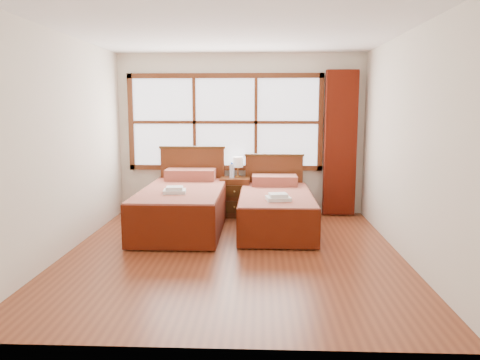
{
  "coord_description": "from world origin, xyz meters",
  "views": [
    {
      "loc": [
        0.32,
        -5.41,
        1.73
      ],
      "look_at": [
        0.06,
        0.7,
        0.79
      ],
      "focal_mm": 35.0,
      "sensor_mm": 36.0,
      "label": 1
    }
  ],
  "objects": [
    {
      "name": "floor",
      "position": [
        0.0,
        0.0,
        0.0
      ],
      "size": [
        4.5,
        4.5,
        0.0
      ],
      "primitive_type": "plane",
      "color": "brown",
      "rests_on": "ground"
    },
    {
      "name": "wall_left",
      "position": [
        -2.0,
        0.0,
        1.3
      ],
      "size": [
        0.0,
        4.5,
        4.5
      ],
      "primitive_type": "plane",
      "rotation": [
        1.57,
        0.0,
        1.57
      ],
      "color": "silver",
      "rests_on": "floor"
    },
    {
      "name": "bottle_near",
      "position": [
        -0.12,
        1.96,
        0.73
      ],
      "size": [
        0.06,
        0.06,
        0.23
      ],
      "color": "silver",
      "rests_on": "nightstand"
    },
    {
      "name": "towels_right",
      "position": [
        0.56,
        0.62,
        0.57
      ],
      "size": [
        0.35,
        0.31,
        0.09
      ],
      "rotation": [
        0.0,
        0.0,
        0.16
      ],
      "color": "white",
      "rests_on": "bed_right"
    },
    {
      "name": "window",
      "position": [
        -0.25,
        2.21,
        1.5
      ],
      "size": [
        3.16,
        0.06,
        1.56
      ],
      "color": "white",
      "rests_on": "wall_back"
    },
    {
      "name": "bed_right",
      "position": [
        0.55,
        1.2,
        0.3
      ],
      "size": [
        1.03,
        2.05,
        1.0
      ],
      "color": "#43260E",
      "rests_on": "floor"
    },
    {
      "name": "lamp",
      "position": [
        -0.04,
        2.1,
        0.85
      ],
      "size": [
        0.17,
        0.17,
        0.32
      ],
      "color": "#BD823C",
      "rests_on": "nightstand"
    },
    {
      "name": "wall_back",
      "position": [
        0.0,
        2.25,
        1.3
      ],
      "size": [
        4.0,
        0.0,
        4.0
      ],
      "primitive_type": "plane",
      "rotation": [
        1.57,
        0.0,
        0.0
      ],
      "color": "silver",
      "rests_on": "floor"
    },
    {
      "name": "towels_left",
      "position": [
        -0.83,
        0.74,
        0.63
      ],
      "size": [
        0.33,
        0.29,
        0.09
      ],
      "rotation": [
        0.0,
        0.0,
        0.12
      ],
      "color": "white",
      "rests_on": "bed_left"
    },
    {
      "name": "wall_right",
      "position": [
        2.0,
        0.0,
        1.3
      ],
      "size": [
        0.0,
        4.5,
        4.5
      ],
      "primitive_type": "plane",
      "rotation": [
        1.57,
        0.0,
        -1.57
      ],
      "color": "silver",
      "rests_on": "floor"
    },
    {
      "name": "nightstand",
      "position": [
        -0.08,
        1.99,
        0.31
      ],
      "size": [
        0.47,
        0.46,
        0.63
      ],
      "color": "#582A13",
      "rests_on": "floor"
    },
    {
      "name": "bottle_far",
      "position": [
        -0.13,
        1.95,
        0.74
      ],
      "size": [
        0.07,
        0.07,
        0.25
      ],
      "color": "silver",
      "rests_on": "nightstand"
    },
    {
      "name": "curtain",
      "position": [
        1.6,
        2.11,
        1.17
      ],
      "size": [
        0.5,
        0.16,
        2.3
      ],
      "primitive_type": "cube",
      "color": "#5A1509",
      "rests_on": "wall_back"
    },
    {
      "name": "ceiling",
      "position": [
        0.0,
        0.0,
        2.6
      ],
      "size": [
        4.5,
        4.5,
        0.0
      ],
      "primitive_type": "plane",
      "rotation": [
        3.14,
        0.0,
        0.0
      ],
      "color": "white",
      "rests_on": "wall_back"
    },
    {
      "name": "bed_left",
      "position": [
        -0.78,
        1.2,
        0.34
      ],
      "size": [
        1.14,
        2.22,
        1.12
      ],
      "color": "#43260E",
      "rests_on": "floor"
    }
  ]
}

